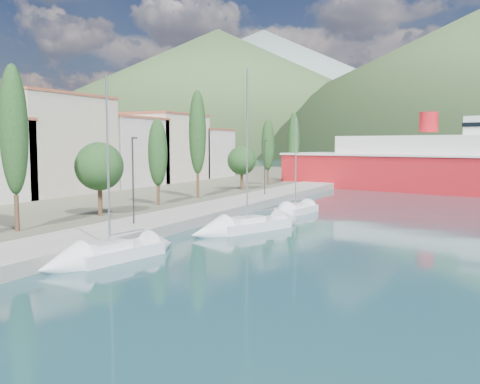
% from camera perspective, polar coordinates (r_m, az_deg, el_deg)
% --- Properties ---
extents(ground, '(1400.00, 1400.00, 0.00)m').
position_cam_1_polar(ground, '(135.76, 19.27, 2.16)').
color(ground, '#1B4147').
extents(quay, '(5.00, 88.00, 0.80)m').
position_cam_1_polar(quay, '(47.09, -3.76, -2.16)').
color(quay, gray).
rests_on(quay, ground).
extents(town_buildings, '(9.20, 69.20, 11.30)m').
position_cam_1_polar(town_buildings, '(68.98, -16.32, 4.26)').
color(town_buildings, beige).
rests_on(town_buildings, land_strip).
extents(tree_row, '(3.82, 63.90, 11.31)m').
position_cam_1_polar(tree_row, '(54.36, -5.81, 4.51)').
color(tree_row, '#47301E').
rests_on(tree_row, land_strip).
extents(lamp_posts, '(0.15, 48.43, 6.06)m').
position_cam_1_polar(lamp_posts, '(38.18, -11.16, 1.61)').
color(lamp_posts, '#2D2D33').
rests_on(lamp_posts, quay).
extents(sailboat_near, '(3.72, 7.92, 10.95)m').
position_cam_1_polar(sailboat_near, '(29.53, -15.92, -6.93)').
color(sailboat_near, silver).
rests_on(sailboat_near, ground).
extents(sailboat_mid, '(5.45, 9.05, 12.70)m').
position_cam_1_polar(sailboat_mid, '(38.29, -1.11, -3.97)').
color(sailboat_mid, silver).
rests_on(sailboat_mid, ground).
extents(sailboat_far, '(3.10, 6.77, 9.59)m').
position_cam_1_polar(sailboat_far, '(48.29, 5.20, -2.13)').
color(sailboat_far, silver).
rests_on(sailboat_far, ground).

